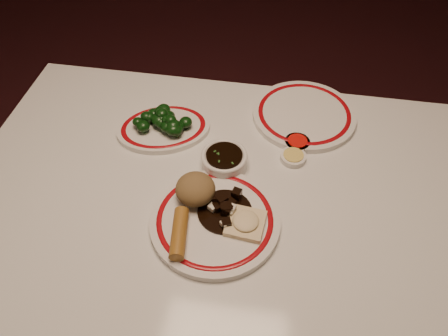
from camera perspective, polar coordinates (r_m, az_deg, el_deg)
ground at (r=1.66m, az=-1.07°, el=-20.35°), size 7.00×7.00×0.00m
dining_table at (r=1.07m, az=-1.56°, el=-7.57°), size 1.20×0.90×0.75m
main_plate at (r=0.96m, az=-1.19°, el=-6.89°), size 0.38×0.38×0.02m
rice_mound at (r=0.96m, az=-3.76°, el=-2.76°), size 0.09×0.09×0.06m
spring_roll at (r=0.92m, az=-5.87°, el=-8.47°), size 0.05×0.12×0.03m
fried_wonton at (r=0.93m, az=2.83°, el=-7.10°), size 0.09×0.09×0.02m
stirfry_heap at (r=0.95m, az=0.09°, el=-5.29°), size 0.12×0.12×0.03m
broccoli_plate at (r=1.16m, az=-7.89°, el=5.19°), size 0.29×0.27×0.02m
broccoli_pile at (r=1.14m, az=-7.85°, el=6.11°), size 0.15×0.11×0.05m
soy_bowl at (r=1.05m, az=0.03°, el=0.94°), size 0.11×0.11×0.04m
sweet_sour_dish at (r=1.13m, az=9.53°, el=3.23°), size 0.06×0.06×0.02m
mustard_dish at (r=1.09m, az=9.02°, el=1.42°), size 0.06×0.06×0.02m
far_plate at (r=1.21m, az=10.42°, el=6.90°), size 0.31×0.31×0.02m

